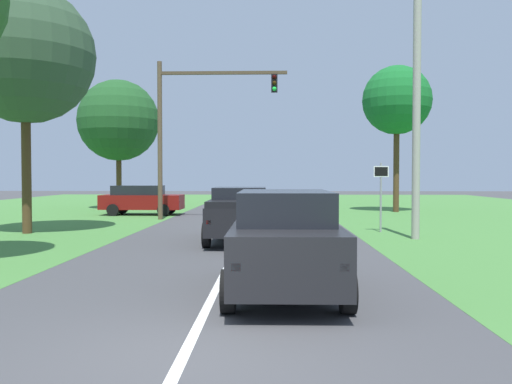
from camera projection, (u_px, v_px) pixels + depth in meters
name	position (u px, v px, depth m)	size (l,w,h in m)	color
ground_plane	(240.00, 241.00, 18.26)	(120.00, 120.00, 0.00)	#424244
lane_centre_stripe	(192.00, 338.00, 7.27)	(0.16, 41.23, 0.01)	white
red_suv_near	(285.00, 240.00, 10.04)	(2.22, 4.59, 1.97)	black
pickup_truck_lead	(240.00, 214.00, 17.89)	(2.25, 5.17, 1.87)	black
traffic_light	(191.00, 117.00, 26.92)	(6.68, 0.40, 8.14)	brown
keep_moving_sign	(381.00, 188.00, 20.97)	(0.60, 0.09, 2.79)	gray
oak_tree_right	(397.00, 101.00, 32.60)	(4.27, 4.27, 9.13)	#4C351E
crossing_suv_far	(141.00, 199.00, 30.31)	(4.67, 2.07, 1.71)	maroon
utility_pole_right	(416.00, 118.00, 18.58)	(0.28, 0.28, 8.62)	#9E998E
extra_tree_1	(118.00, 121.00, 35.69)	(5.50, 5.50, 8.80)	#4C351E
extra_tree_2	(25.00, 55.00, 20.34)	(5.35, 5.35, 9.67)	#4C351E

